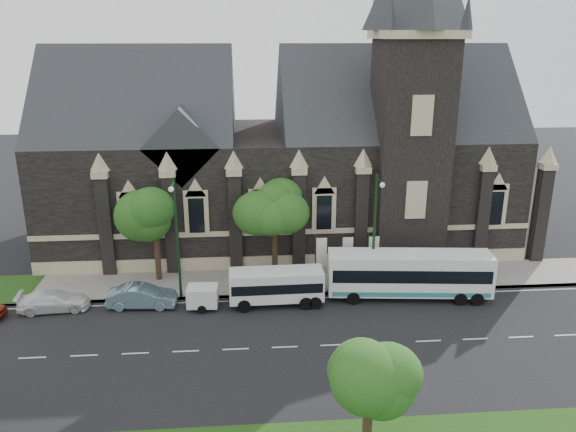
{
  "coord_description": "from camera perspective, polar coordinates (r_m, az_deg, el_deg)",
  "views": [
    {
      "loc": [
        0.81,
        -30.05,
        18.25
      ],
      "look_at": [
        3.68,
        6.0,
        6.48
      ],
      "focal_mm": 34.99,
      "sensor_mm": 36.0,
      "label": 1
    }
  ],
  "objects": [
    {
      "name": "tree_park_east",
      "position": [
        25.38,
        8.68,
        -14.7
      ],
      "size": [
        3.4,
        3.4,
        6.28
      ],
      "color": "black",
      "rests_on": "ground"
    },
    {
      "name": "banner_flag_left",
      "position": [
        42.5,
        3.2,
        -3.92
      ],
      "size": [
        0.9,
        0.1,
        4.0
      ],
      "color": "black",
      "rests_on": "ground"
    },
    {
      "name": "tree_walk_left",
      "position": [
        43.14,
        -13.16,
        0.68
      ],
      "size": [
        3.91,
        3.91,
        7.64
      ],
      "color": "black",
      "rests_on": "ground"
    },
    {
      "name": "shuttle_bus",
      "position": [
        39.65,
        -1.16,
        -7.0
      ],
      "size": [
        6.61,
        2.45,
        2.53
      ],
      "rotation": [
        0.0,
        0.0,
        0.02
      ],
      "color": "silver",
      "rests_on": "ground"
    },
    {
      "name": "banner_flag_right",
      "position": [
        43.2,
        8.47,
        -3.73
      ],
      "size": [
        0.9,
        0.1,
        4.0
      ],
      "color": "black",
      "rests_on": "ground"
    },
    {
      "name": "tour_coach",
      "position": [
        41.41,
        12.23,
        -5.74
      ],
      "size": [
        11.8,
        3.63,
        3.39
      ],
      "rotation": [
        0.0,
        0.0,
        -0.1
      ],
      "color": "white",
      "rests_on": "ground"
    },
    {
      "name": "street_lamp_near",
      "position": [
        40.45,
        8.84,
        -1.15
      ],
      "size": [
        0.36,
        1.88,
        9.0
      ],
      "color": "black",
      "rests_on": "ground"
    },
    {
      "name": "banner_flag_center",
      "position": [
        42.81,
        5.86,
        -3.83
      ],
      "size": [
        0.9,
        0.1,
        4.0
      ],
      "color": "black",
      "rests_on": "ground"
    },
    {
      "name": "box_trailer",
      "position": [
        39.73,
        -8.67,
        -8.06
      ],
      "size": [
        3.06,
        1.8,
        1.62
      ],
      "rotation": [
        0.0,
        0.0,
        -0.04
      ],
      "color": "silver",
      "rests_on": "ground"
    },
    {
      "name": "sedan",
      "position": [
        40.86,
        -14.62,
        -7.9
      ],
      "size": [
        4.87,
        1.94,
        1.58
      ],
      "primitive_type": "imported",
      "rotation": [
        0.0,
        0.0,
        1.51
      ],
      "color": "#7190A3",
      "rests_on": "ground"
    },
    {
      "name": "museum",
      "position": [
        50.04,
        0.49,
        6.41
      ],
      "size": [
        40.0,
        17.7,
        29.9
      ],
      "color": "black",
      "rests_on": "ground"
    },
    {
      "name": "street_lamp_mid",
      "position": [
        39.69,
        -11.25,
        -1.66
      ],
      "size": [
        0.36,
        1.88,
        9.0
      ],
      "color": "black",
      "rests_on": "ground"
    },
    {
      "name": "car_far_white",
      "position": [
        42.38,
        -22.7,
        -7.95
      ],
      "size": [
        4.94,
        2.39,
        1.39
      ],
      "primitive_type": "imported",
      "rotation": [
        0.0,
        0.0,
        1.67
      ],
      "color": "white",
      "rests_on": "ground"
    },
    {
      "name": "sidewalk",
      "position": [
        43.53,
        -5.23,
        -6.73
      ],
      "size": [
        80.0,
        5.0,
        0.15
      ],
      "primitive_type": "cube",
      "color": "gray",
      "rests_on": "ground"
    },
    {
      "name": "tree_walk_right",
      "position": [
        42.68,
        -1.12,
        1.09
      ],
      "size": [
        4.08,
        4.08,
        7.8
      ],
      "color": "black",
      "rests_on": "ground"
    },
    {
      "name": "ground",
      "position": [
        35.17,
        -5.35,
        -13.32
      ],
      "size": [
        160.0,
        160.0,
        0.0
      ],
      "primitive_type": "plane",
      "color": "black",
      "rests_on": "ground"
    }
  ]
}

